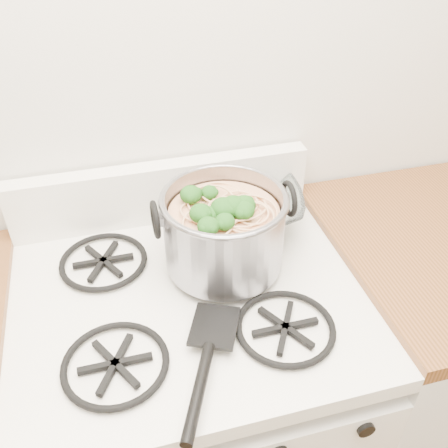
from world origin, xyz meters
TOP-DOWN VIEW (x-y plane):
  - gas_range at (0.00, 1.26)m, footprint 0.76×0.66m
  - stock_pot at (0.10, 1.33)m, footprint 0.31×0.28m
  - spatula at (0.03, 1.14)m, footprint 0.39×0.40m
  - glass_bowl at (0.19, 1.49)m, footprint 0.14×0.14m

SIDE VIEW (x-z plane):
  - gas_range at x=0.00m, z-range -0.03..0.90m
  - spatula at x=0.03m, z-range 0.92..0.95m
  - glass_bowl at x=0.19m, z-range 0.92..0.95m
  - stock_pot at x=0.10m, z-range 0.92..1.11m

